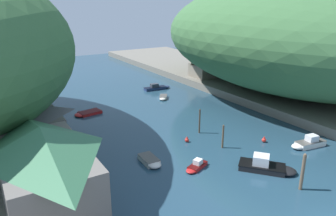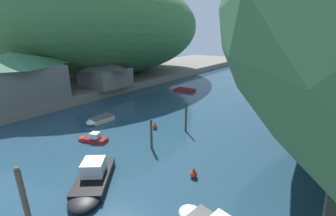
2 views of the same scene
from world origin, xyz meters
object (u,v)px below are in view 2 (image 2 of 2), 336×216
boat_small_dinghy (183,90)px  channel_buoy_near (155,126)px  boat_open_rowboat (290,95)px  boat_far_upstream (92,180)px  boat_navy_launch (264,102)px  boat_cabin_cruiser (92,138)px  waterfront_building (16,77)px  boat_moored_right (99,120)px  boathouse_shed (105,72)px  channel_buoy_far (194,174)px  person_on_quay (56,91)px

boat_small_dinghy → channel_buoy_near: size_ratio=5.68×
boat_open_rowboat → boat_far_upstream: 35.82m
boat_navy_launch → boat_cabin_cruiser: (-10.24, -24.48, 0.02)m
waterfront_building → channel_buoy_near: 20.28m
boat_moored_right → waterfront_building: bearing=21.9°
boat_open_rowboat → boat_moored_right: boat_open_rowboat is taller
boat_small_dinghy → boat_open_rowboat: bearing=-74.9°
boat_moored_right → boat_small_dinghy: size_ratio=0.79×
boathouse_shed → boat_small_dinghy: boathouse_shed is taller
boat_open_rowboat → channel_buoy_far: 29.86m
boat_small_dinghy → channel_buoy_far: (16.05, -22.22, 0.12)m
waterfront_building → boathouse_shed: bearing=87.6°
channel_buoy_near → channel_buoy_far: channel_buoy_far is taller
boat_moored_right → boat_open_rowboat: bearing=-119.0°
channel_buoy_near → channel_buoy_far: (8.44, -5.15, 0.02)m
boat_far_upstream → person_on_quay: person_on_quay is taller
boat_moored_right → channel_buoy_far: 15.40m
waterfront_building → boat_cabin_cruiser: size_ratio=3.73×
boathouse_shed → waterfront_building: bearing=-92.4°
channel_buoy_far → person_on_quay: person_on_quay is taller
waterfront_building → boat_far_upstream: 22.32m
boat_cabin_cruiser → channel_buoy_far: (11.53, 1.13, 0.04)m
boat_moored_right → boat_cabin_cruiser: bearing=138.4°
boat_navy_launch → channel_buoy_near: size_ratio=4.09×
boat_moored_right → boat_small_dinghy: boat_moored_right is taller
waterfront_building → channel_buoy_far: 27.34m
boat_moored_right → boat_cabin_cruiser: 5.08m
boat_far_upstream → channel_buoy_near: size_ratio=7.43×
waterfront_building → boat_open_rowboat: (28.02, 31.75, -4.56)m
boathouse_shed → boat_far_upstream: bearing=-39.6°
boat_small_dinghy → boat_cabin_cruiser: bearing=-177.8°
waterfront_building → boat_navy_launch: bearing=44.6°
boathouse_shed → channel_buoy_near: boathouse_shed is taller
boat_moored_right → channel_buoy_far: channel_buoy_far is taller
boat_small_dinghy → channel_buoy_near: 18.69m
boat_moored_right → boat_cabin_cruiser: boat_cabin_cruiser is taller
waterfront_building → boat_open_rowboat: bearing=48.6°
boat_cabin_cruiser → person_on_quay: 14.96m
boat_cabin_cruiser → channel_buoy_far: boat_cabin_cruiser is taller
waterfront_building → boat_far_upstream: (21.59, -3.49, -4.46)m
waterfront_building → boat_far_upstream: bearing=-9.2°
boat_moored_right → boat_far_upstream: 12.60m
channel_buoy_near → channel_buoy_far: bearing=-31.4°
boat_open_rowboat → boat_small_dinghy: bearing=-62.8°
boat_small_dinghy → boat_navy_launch: bearing=-94.4°
boat_open_rowboat → channel_buoy_far: size_ratio=6.72×
channel_buoy_near → boat_navy_launch: bearing=68.6°
waterfront_building → boat_small_dinghy: 26.87m
boat_open_rowboat → boat_moored_right: 31.98m
boat_small_dinghy → channel_buoy_far: 27.41m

